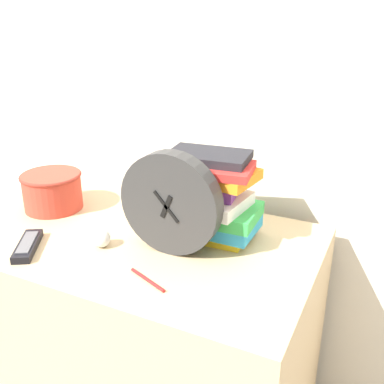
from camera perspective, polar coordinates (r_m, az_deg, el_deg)
The scene contains 8 objects.
wall_back at distance 1.50m, azimuth -0.23°, elevation 15.80°, with size 6.00×0.04×2.40m.
desk at distance 1.52m, azimuth -6.76°, elevation -18.29°, with size 1.04×0.62×0.76m.
desk_clock at distance 1.16m, azimuth -2.75°, elevation -1.47°, with size 0.28×0.05×0.28m.
book_stack at distance 1.25m, azimuth 2.56°, elevation -0.81°, with size 0.27×0.20×0.25m.
basket at distance 1.52m, azimuth -17.32°, elevation 0.30°, with size 0.19×0.19×0.12m.
tv_remote at distance 1.30m, azimuth -20.14°, elevation -6.41°, with size 0.12×0.16×0.02m.
crumpled_paper_ball at distance 1.25m, azimuth -11.45°, elevation -5.79°, with size 0.05×0.05×0.05m.
pen at distance 1.10m, azimuth -5.67°, elevation -11.04°, with size 0.12×0.05×0.01m.
Camera 1 is at (0.65, -0.65, 1.36)m, focal length 42.00 mm.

